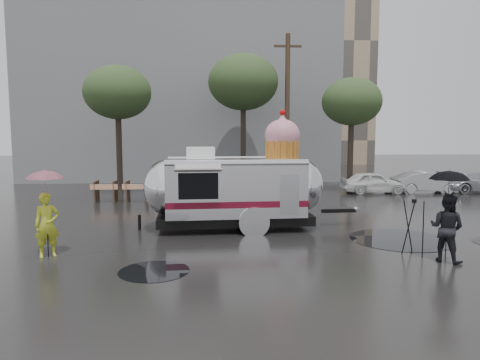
{
  "coord_description": "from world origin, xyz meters",
  "views": [
    {
      "loc": [
        -1.9,
        -10.96,
        3.18
      ],
      "look_at": [
        -0.94,
        3.6,
        1.66
      ],
      "focal_mm": 32.0,
      "sensor_mm": 36.0,
      "label": 1
    }
  ],
  "objects": [
    {
      "name": "utility_pole",
      "position": [
        2.5,
        14.0,
        4.62
      ],
      "size": [
        1.6,
        0.28,
        9.0
      ],
      "color": "#473323",
      "rests_on": "ground"
    },
    {
      "name": "umbrella_pink",
      "position": [
        -6.23,
        0.37,
        1.93
      ],
      "size": [
        1.13,
        1.13,
        2.32
      ],
      "color": "pink",
      "rests_on": "ground"
    },
    {
      "name": "tree_left",
      "position": [
        -7.0,
        13.0,
        5.48
      ],
      "size": [
        3.64,
        3.64,
        6.95
      ],
      "color": "#382D26",
      "rests_on": "ground"
    },
    {
      "name": "parked_cars",
      "position": [
        11.78,
        12.0,
        0.72
      ],
      "size": [
        13.2,
        1.9,
        1.5
      ],
      "color": "silver",
      "rests_on": "ground"
    },
    {
      "name": "umbrella_black",
      "position": [
        4.0,
        -0.74,
        1.95
      ],
      "size": [
        1.17,
        1.17,
        2.35
      ],
      "color": "black",
      "rests_on": "ground"
    },
    {
      "name": "person_right",
      "position": [
        4.0,
        -0.74,
        0.86
      ],
      "size": [
        0.89,
        0.93,
        1.73
      ],
      "primitive_type": "imported",
      "rotation": [
        0.0,
        0.0,
        2.28
      ],
      "color": "black",
      "rests_on": "ground"
    },
    {
      "name": "tree_right",
      "position": [
        6.0,
        13.0,
        5.06
      ],
      "size": [
        3.36,
        3.36,
        6.42
      ],
      "color": "#382D26",
      "rests_on": "ground"
    },
    {
      "name": "grey_building",
      "position": [
        -4.0,
        24.0,
        6.5
      ],
      "size": [
        22.0,
        12.0,
        13.0
      ],
      "primitive_type": "cube",
      "color": "slate",
      "rests_on": "ground"
    },
    {
      "name": "tripod",
      "position": [
        3.51,
        0.05,
        0.88
      ],
      "size": [
        0.62,
        0.56,
        1.5
      ],
      "rotation": [
        0.0,
        0.0,
        -0.43
      ],
      "color": "black",
      "rests_on": "ground"
    },
    {
      "name": "barricade_row",
      "position": [
        -5.55,
        9.96,
        0.52
      ],
      "size": [
        4.3,
        0.8,
        1.0
      ],
      "color": "#473323",
      "rests_on": "ground"
    },
    {
      "name": "tree_mid",
      "position": [
        0.0,
        15.0,
        6.34
      ],
      "size": [
        4.2,
        4.2,
        8.03
      ],
      "color": "#382D26",
      "rests_on": "ground"
    },
    {
      "name": "ground",
      "position": [
        0.0,
        0.0,
        0.0
      ],
      "size": [
        120.0,
        120.0,
        0.0
      ],
      "primitive_type": "plane",
      "color": "black",
      "rests_on": "ground"
    },
    {
      "name": "airstream_trailer",
      "position": [
        -1.05,
        3.6,
        1.46
      ],
      "size": [
        7.72,
        3.15,
        4.16
      ],
      "rotation": [
        0.0,
        0.0,
        0.05
      ],
      "color": "silver",
      "rests_on": "ground"
    },
    {
      "name": "puddles",
      "position": [
        2.73,
        0.96,
        0.01
      ],
      "size": [
        11.31,
        4.97,
        0.01
      ],
      "color": "black",
      "rests_on": "ground"
    },
    {
      "name": "person_left",
      "position": [
        -6.23,
        0.37,
        0.85
      ],
      "size": [
        0.73,
        0.65,
        1.7
      ],
      "primitive_type": "imported",
      "rotation": [
        0.0,
        0.0,
        0.49
      ],
      "color": "gold",
      "rests_on": "ground"
    }
  ]
}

